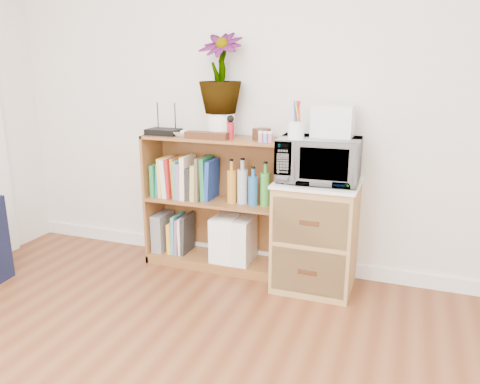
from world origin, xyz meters
The scene contains 21 objects.
skirting_board centered at (0.00, 2.24, 0.05)m, with size 4.00×0.02×0.10m, color white.
bookshelf centered at (-0.35, 2.10, 0.47)m, with size 1.00×0.30×0.95m, color brown.
wicker_unit centered at (0.40, 2.02, 0.35)m, with size 0.50×0.45×0.70m, color #9E7542.
microwave centered at (0.40, 2.02, 0.86)m, with size 0.50×0.34×0.28m, color white.
pen_cup centered at (0.27, 1.91, 1.05)m, with size 0.10×0.10×0.11m, color white.
small_appliance centered at (0.46, 2.09, 1.09)m, with size 0.25×0.21×0.20m, color silver.
router centered at (-0.73, 2.08, 0.97)m, with size 0.23×0.16×0.04m, color black.
white_bowl centered at (-0.57, 2.07, 0.97)m, with size 0.13×0.13×0.03m, color white.
plant_pot centered at (-0.30, 2.12, 1.03)m, with size 0.19×0.19×0.16m, color white.
potted_plant centered at (-0.30, 2.12, 1.37)m, with size 0.29×0.29×0.53m, color #2D7033.
trinket_box centered at (-0.36, 2.00, 0.97)m, with size 0.30×0.07×0.05m, color #37200F.
kokeshi_doll centered at (-0.21, 2.06, 1.01)m, with size 0.05×0.05×0.11m, color #A41420.
wooden_bowl centered at (-0.01, 2.11, 0.99)m, with size 0.12×0.12×0.07m, color #341A0E.
paint_jars centered at (0.05, 2.01, 0.98)m, with size 0.10×0.04×0.05m, color pink.
file_box centered at (-0.78, 2.10, 0.21)m, with size 0.08×0.22×0.28m, color slate.
magazine_holder_left centered at (-0.29, 2.09, 0.23)m, with size 0.10×0.26×0.32m, color white.
magazine_holder_mid centered at (-0.22, 2.09, 0.23)m, with size 0.10×0.26×0.33m, color white.
magazine_holder_right centered at (-0.11, 2.09, 0.23)m, with size 0.10×0.26×0.32m, color white.
cookbooks centered at (-0.58, 2.10, 0.64)m, with size 0.46×0.20×0.31m.
liquor_bottles centered at (-0.09, 2.10, 0.64)m, with size 0.30×0.07×0.30m.
lower_books centered at (-0.63, 2.10, 0.21)m, with size 0.15×0.19×0.30m.
Camera 1 is at (0.93, -0.83, 1.43)m, focal length 35.00 mm.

